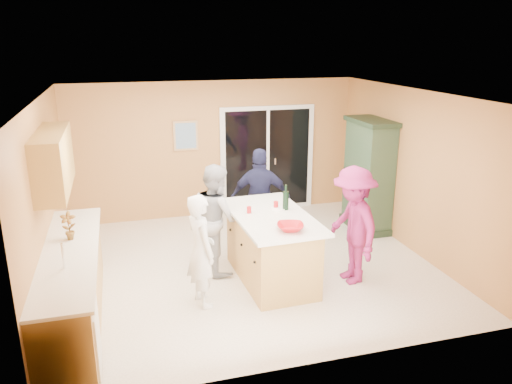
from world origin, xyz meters
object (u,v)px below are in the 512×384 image
object	(u,v)px
woman_navy	(261,199)
green_hutch	(368,176)
woman_white	(201,250)
woman_grey	(216,218)
woman_magenta	(353,225)
kitchen_island	(271,249)

from	to	relation	value
woman_navy	green_hutch	bearing A→B (deg)	-155.20
woman_white	woman_navy	bearing A→B (deg)	-51.10
woman_grey	woman_magenta	distance (m)	1.97
kitchen_island	woman_white	distance (m)	1.19
green_hutch	woman_navy	bearing A→B (deg)	-171.40
kitchen_island	green_hutch	size ratio (longest dim) A/B	0.96
woman_magenta	woman_white	bearing A→B (deg)	-89.53
green_hutch	woman_grey	distance (m)	3.12
kitchen_island	woman_navy	bearing A→B (deg)	78.82
woman_white	woman_grey	world-z (taller)	woman_grey
woman_white	woman_magenta	bearing A→B (deg)	-100.70
kitchen_island	woman_magenta	xyz separation A→B (m)	(1.09, -0.34, 0.38)
kitchen_island	woman_grey	distance (m)	0.93
green_hutch	woman_navy	distance (m)	2.13
woman_magenta	green_hutch	bearing A→B (deg)	145.31
kitchen_island	woman_navy	xyz separation A→B (m)	(0.18, 1.16, 0.37)
green_hutch	woman_navy	xyz separation A→B (m)	(-2.10, -0.32, -0.14)
woman_white	woman_magenta	size ratio (longest dim) A/B	0.89
woman_grey	woman_magenta	bearing A→B (deg)	-128.04
green_hutch	woman_white	bearing A→B (deg)	-150.52
kitchen_island	green_hutch	xyz separation A→B (m)	(2.28, 1.48, 0.51)
woman_white	woman_navy	xyz separation A→B (m)	(1.25, 1.58, 0.08)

